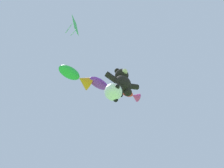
# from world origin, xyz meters

# --- Properties ---
(teddy_bear_kite) EXTENTS (2.38, 1.05, 2.42)m
(teddy_bear_kite) POSITION_xyz_m (0.60, 4.53, 9.09)
(teddy_bear_kite) COLOR black
(soccer_ball_kite) EXTENTS (1.05, 1.04, 0.96)m
(soccer_ball_kite) POSITION_xyz_m (-0.06, 4.48, 7.54)
(soccer_ball_kite) COLOR white
(fish_kite_crimson) EXTENTS (1.55, 0.73, 0.72)m
(fish_kite_crimson) POSITION_xyz_m (2.44, 6.19, 10.61)
(fish_kite_crimson) COLOR red
(fish_kite_violet) EXTENTS (2.53, 1.23, 0.92)m
(fish_kite_violet) POSITION_xyz_m (0.18, 6.21, 10.24)
(fish_kite_violet) COLOR purple
(fish_kite_emerald) EXTENTS (2.50, 1.33, 1.08)m
(fish_kite_emerald) POSITION_xyz_m (-2.01, 6.26, 10.20)
(fish_kite_emerald) COLOR green
(diamond_kite) EXTENTS (0.96, 1.23, 3.23)m
(diamond_kite) POSITION_xyz_m (-3.53, 3.89, 12.83)
(diamond_kite) COLOR green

